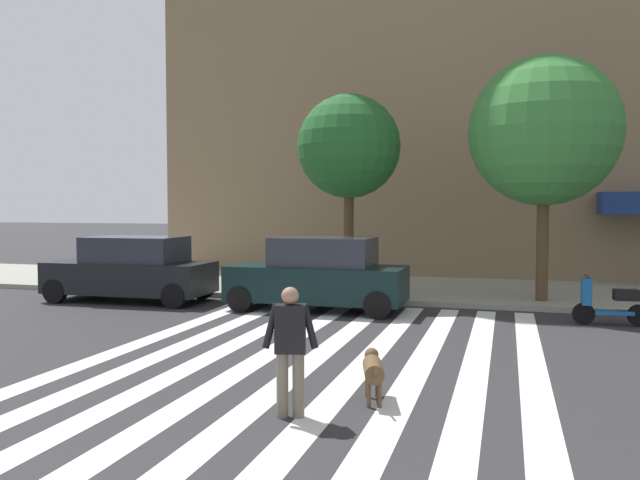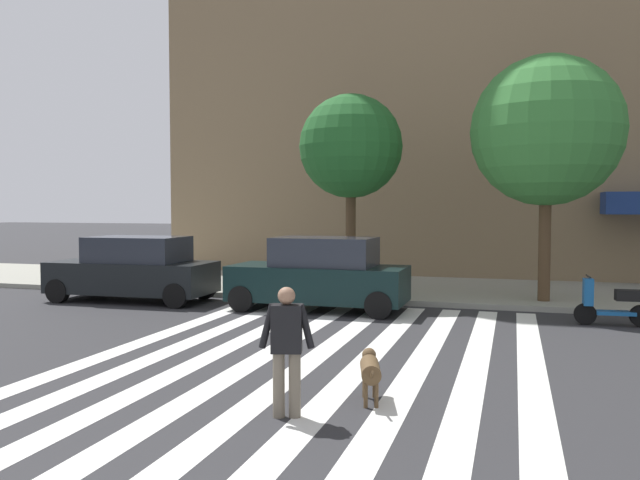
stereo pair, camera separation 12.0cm
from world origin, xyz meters
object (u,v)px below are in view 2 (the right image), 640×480
at_px(street_tree_middle, 547,131).
at_px(dog_on_leash, 370,369).
at_px(street_tree_nearest, 351,147).
at_px(parked_scooter, 613,304).
at_px(parked_car_behind_first, 320,275).
at_px(parked_car_near_curb, 134,270).
at_px(pedestrian_dog_walker, 287,344).

height_order(street_tree_middle, dog_on_leash, street_tree_middle).
bearing_deg(street_tree_nearest, parked_scooter, -22.71).
height_order(street_tree_nearest, street_tree_middle, street_tree_middle).
bearing_deg(parked_car_behind_first, parked_scooter, -1.45).
distance_m(parked_car_behind_first, street_tree_middle, 7.01).
height_order(street_tree_nearest, dog_on_leash, street_tree_nearest).
relative_size(parked_car_near_curb, dog_on_leash, 4.34).
relative_size(street_tree_middle, dog_on_leash, 6.08).
relative_size(parked_scooter, dog_on_leash, 1.55).
distance_m(parked_scooter, pedestrian_dog_walker, 9.24).
height_order(parked_car_near_curb, parked_car_behind_first, parked_car_behind_first).
bearing_deg(parked_scooter, parked_car_behind_first, 178.55).
distance_m(parked_scooter, street_tree_middle, 5.00).
bearing_deg(street_tree_middle, pedestrian_dog_walker, -108.49).
relative_size(parked_car_behind_first, pedestrian_dog_walker, 2.73).
relative_size(parked_car_near_curb, pedestrian_dog_walker, 2.80).
bearing_deg(dog_on_leash, parked_scooter, 60.29).
xyz_separation_m(parked_car_near_curb, street_tree_nearest, (5.57, 2.62, 3.48)).
relative_size(parked_scooter, pedestrian_dog_walker, 1.00).
height_order(street_tree_middle, pedestrian_dog_walker, street_tree_middle).
bearing_deg(parked_scooter, parked_car_near_curb, 179.18).
bearing_deg(pedestrian_dog_walker, parked_car_behind_first, 104.08).
bearing_deg(parked_car_behind_first, pedestrian_dog_walker, -75.92).
distance_m(street_tree_middle, dog_on_leash, 10.63).
bearing_deg(street_tree_nearest, parked_car_near_curb, -154.79).
height_order(parked_car_near_curb, street_tree_middle, street_tree_middle).
xyz_separation_m(parked_car_behind_first, street_tree_nearest, (0.14, 2.63, 3.46)).
relative_size(street_tree_nearest, pedestrian_dog_walker, 3.50).
relative_size(parked_car_behind_first, parked_scooter, 2.74).
xyz_separation_m(parked_scooter, street_tree_nearest, (-6.69, 2.80, 3.88)).
bearing_deg(street_tree_nearest, parked_car_behind_first, -93.07).
relative_size(parked_car_near_curb, parked_scooter, 2.81).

